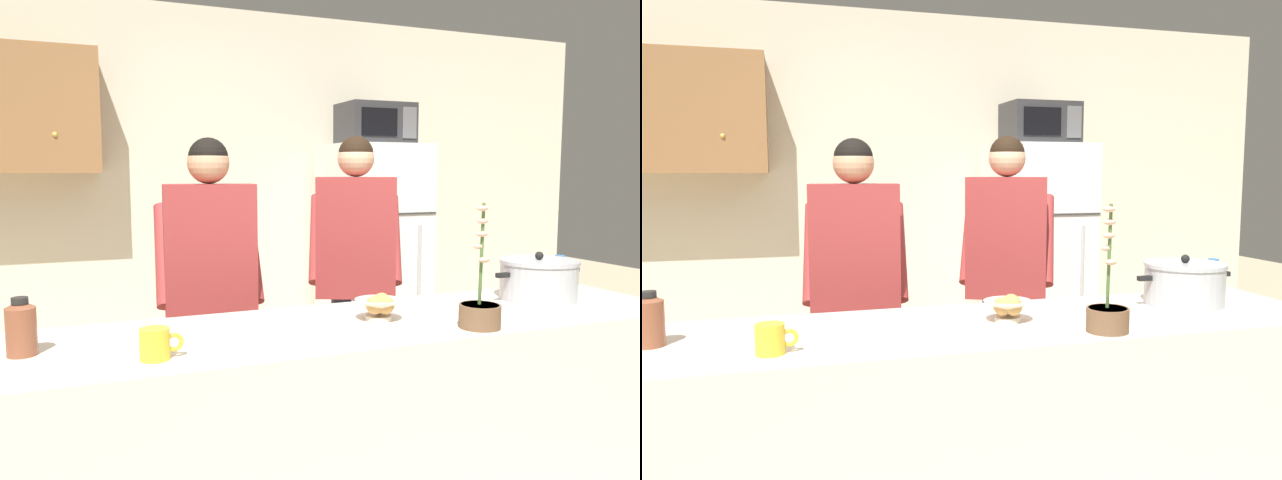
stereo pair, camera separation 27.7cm
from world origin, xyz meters
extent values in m
cube|color=beige|center=(0.00, 2.30, 1.30)|extent=(6.00, 0.12, 2.60)
sphere|color=gold|center=(-1.12, 1.90, 1.70)|extent=(0.03, 0.03, 0.03)
cube|color=silver|center=(0.00, 0.00, 0.46)|extent=(2.59, 0.68, 0.92)
cube|color=white|center=(0.93, 1.85, 0.84)|extent=(0.64, 0.64, 1.67)
cube|color=#333333|center=(0.93, 1.53, 1.20)|extent=(0.63, 0.01, 0.01)
cylinder|color=#B2B2B7|center=(1.11, 1.50, 0.75)|extent=(0.02, 0.02, 0.75)
cube|color=#2D2D30|center=(0.93, 1.83, 1.81)|extent=(0.48, 0.36, 0.28)
cube|color=black|center=(0.87, 1.65, 1.81)|extent=(0.26, 0.01, 0.18)
cube|color=#59595B|center=(1.10, 1.65, 1.81)|extent=(0.11, 0.01, 0.21)
cylinder|color=#33384C|center=(-0.39, 0.76, 0.40)|extent=(0.11, 0.11, 0.79)
cylinder|color=#33384C|center=(-0.53, 0.78, 0.40)|extent=(0.11, 0.11, 0.79)
cube|color=#993333|center=(-0.46, 0.77, 1.11)|extent=(0.43, 0.25, 0.63)
sphere|color=tan|center=(-0.46, 0.77, 1.52)|extent=(0.19, 0.19, 0.19)
sphere|color=black|center=(-0.46, 0.77, 1.54)|extent=(0.18, 0.18, 0.18)
cylinder|color=#993333|center=(-0.24, 0.87, 1.09)|extent=(0.12, 0.38, 0.48)
cylinder|color=#993333|center=(-0.65, 0.92, 1.09)|extent=(0.12, 0.38, 0.48)
cylinder|color=#33384C|center=(0.43, 0.90, 0.41)|extent=(0.11, 0.11, 0.81)
cylinder|color=#33384C|center=(0.29, 0.96, 0.41)|extent=(0.11, 0.11, 0.81)
cube|color=#993333|center=(0.36, 0.93, 1.13)|extent=(0.47, 0.36, 0.64)
sphere|color=#D8A884|center=(0.36, 0.93, 1.55)|extent=(0.20, 0.20, 0.20)
sphere|color=black|center=(0.36, 0.93, 1.58)|extent=(0.19, 0.19, 0.19)
cylinder|color=#993333|center=(0.60, 0.95, 1.11)|extent=(0.23, 0.38, 0.49)
cylinder|color=#993333|center=(0.22, 1.13, 1.11)|extent=(0.23, 0.38, 0.49)
cylinder|color=#ADAFB5|center=(0.84, 0.07, 1.00)|extent=(0.33, 0.33, 0.16)
cylinder|color=#ADAFB5|center=(0.84, 0.07, 1.09)|extent=(0.34, 0.34, 0.02)
sphere|color=black|center=(0.84, 0.07, 1.11)|extent=(0.04, 0.04, 0.04)
cube|color=black|center=(0.65, 0.07, 1.04)|extent=(0.06, 0.02, 0.02)
cube|color=black|center=(1.04, 0.07, 1.04)|extent=(0.06, 0.02, 0.02)
cylinder|color=yellow|center=(-0.83, -0.18, 0.97)|extent=(0.09, 0.09, 0.10)
torus|color=yellow|center=(-0.77, -0.18, 0.97)|extent=(0.06, 0.01, 0.06)
cylinder|color=beige|center=(0.02, 0.00, 0.93)|extent=(0.10, 0.10, 0.02)
cone|color=beige|center=(0.02, 0.00, 0.97)|extent=(0.18, 0.18, 0.06)
sphere|color=tan|center=(-0.01, -0.02, 0.98)|extent=(0.07, 0.07, 0.07)
sphere|color=tan|center=(0.04, 0.02, 0.98)|extent=(0.07, 0.07, 0.07)
sphere|color=tan|center=(0.03, -0.04, 0.98)|extent=(0.07, 0.07, 0.07)
cylinder|color=beige|center=(1.12, 0.24, 0.99)|extent=(0.08, 0.08, 0.13)
cone|color=beige|center=(1.12, 0.24, 1.06)|extent=(0.08, 0.08, 0.02)
cylinder|color=#3372BF|center=(1.12, 0.24, 1.07)|extent=(0.05, 0.05, 0.02)
cylinder|color=brown|center=(-1.20, 0.01, 0.99)|extent=(0.09, 0.09, 0.15)
cone|color=brown|center=(-1.20, 0.01, 1.08)|extent=(0.09, 0.09, 0.02)
cylinder|color=#262626|center=(-1.20, 0.01, 1.09)|extent=(0.05, 0.05, 0.02)
cylinder|color=brown|center=(0.30, -0.24, 0.96)|extent=(0.15, 0.15, 0.09)
cylinder|color=#38281E|center=(0.30, -0.24, 1.00)|extent=(0.14, 0.13, 0.01)
cylinder|color=#4C7238|center=(0.30, -0.24, 1.19)|extent=(0.01, 0.02, 0.37)
ellipsoid|color=#D8A58C|center=(0.30, -0.25, 1.17)|extent=(0.04, 0.03, 0.02)
ellipsoid|color=#D8A58C|center=(0.30, -0.23, 1.22)|extent=(0.04, 0.03, 0.02)
ellipsoid|color=#D8A58C|center=(0.29, -0.24, 1.26)|extent=(0.04, 0.03, 0.02)
ellipsoid|color=#D8A58C|center=(0.30, -0.24, 1.31)|extent=(0.04, 0.03, 0.02)
ellipsoid|color=#D8A58C|center=(0.29, -0.25, 1.35)|extent=(0.04, 0.03, 0.02)
camera|label=1|loc=(-1.04, -2.01, 1.48)|focal=34.18mm
camera|label=2|loc=(-0.78, -2.10, 1.48)|focal=34.18mm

